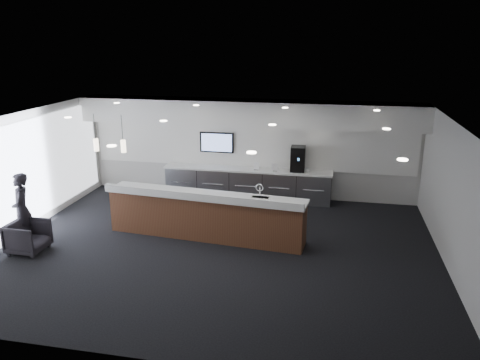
% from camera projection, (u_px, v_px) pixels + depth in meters
% --- Properties ---
extents(ground, '(10.00, 10.00, 0.00)m').
position_uv_depth(ground, '(219.00, 249.00, 10.87)').
color(ground, black).
rests_on(ground, ground).
extents(ceiling, '(10.00, 8.00, 0.02)m').
position_uv_depth(ceiling, '(217.00, 121.00, 9.99)').
color(ceiling, black).
rests_on(ceiling, back_wall).
extents(back_wall, '(10.00, 0.02, 3.00)m').
position_uv_depth(back_wall, '(250.00, 148.00, 14.18)').
color(back_wall, silver).
rests_on(back_wall, ground).
extents(left_wall, '(0.02, 8.00, 3.00)m').
position_uv_depth(left_wall, '(18.00, 175.00, 11.38)').
color(left_wall, silver).
rests_on(left_wall, ground).
extents(right_wall, '(0.02, 8.00, 3.00)m').
position_uv_depth(right_wall, '(457.00, 203.00, 9.49)').
color(right_wall, silver).
rests_on(right_wall, ground).
extents(soffit_bulkhead, '(10.00, 0.90, 0.70)m').
position_uv_depth(soffit_bulkhead, '(247.00, 112.00, 13.42)').
color(soffit_bulkhead, white).
rests_on(soffit_bulkhead, back_wall).
extents(alcove_panel, '(9.80, 0.06, 1.40)m').
position_uv_depth(alcove_panel, '(249.00, 145.00, 14.12)').
color(alcove_panel, white).
rests_on(alcove_panel, back_wall).
extents(window_blinds_wall, '(0.04, 7.36, 2.55)m').
position_uv_depth(window_blinds_wall, '(20.00, 176.00, 11.37)').
color(window_blinds_wall, '#A7B4C9').
rests_on(window_blinds_wall, left_wall).
extents(back_credenza, '(5.06, 0.66, 0.95)m').
position_uv_depth(back_credenza, '(247.00, 184.00, 14.14)').
color(back_credenza, '#95989E').
rests_on(back_credenza, ground).
extents(wall_tv, '(1.05, 0.08, 0.62)m').
position_uv_depth(wall_tv, '(217.00, 142.00, 14.24)').
color(wall_tv, black).
rests_on(wall_tv, back_wall).
extents(pendant_left, '(0.12, 0.12, 0.30)m').
position_uv_depth(pendant_left, '(130.00, 143.00, 11.42)').
color(pendant_left, beige).
rests_on(pendant_left, ceiling).
extents(pendant_right, '(0.12, 0.12, 0.30)m').
position_uv_depth(pendant_right, '(103.00, 142.00, 11.55)').
color(pendant_right, beige).
rests_on(pendant_right, ceiling).
extents(ceiling_can_lights, '(7.00, 5.00, 0.02)m').
position_uv_depth(ceiling_can_lights, '(217.00, 123.00, 10.00)').
color(ceiling_can_lights, silver).
rests_on(ceiling_can_lights, ceiling).
extents(service_counter, '(4.99, 1.29, 1.49)m').
position_uv_depth(service_counter, '(205.00, 215.00, 11.38)').
color(service_counter, '#582E1D').
rests_on(service_counter, ground).
extents(coffee_machine, '(0.43, 0.56, 0.73)m').
position_uv_depth(coffee_machine, '(298.00, 159.00, 13.67)').
color(coffee_machine, black).
rests_on(coffee_machine, back_credenza).
extents(info_sign_left, '(0.17, 0.05, 0.23)m').
position_uv_depth(info_sign_left, '(256.00, 166.00, 13.83)').
color(info_sign_left, white).
rests_on(info_sign_left, back_credenza).
extents(info_sign_right, '(0.17, 0.05, 0.23)m').
position_uv_depth(info_sign_right, '(274.00, 167.00, 13.71)').
color(info_sign_right, white).
rests_on(info_sign_right, back_credenza).
extents(armchair, '(0.81, 0.78, 0.73)m').
position_uv_depth(armchair, '(28.00, 237.00, 10.65)').
color(armchair, black).
rests_on(armchair, ground).
extents(lounge_guest, '(0.69, 0.76, 1.75)m').
position_uv_depth(lounge_guest, '(22.00, 210.00, 10.89)').
color(lounge_guest, black).
rests_on(lounge_guest, ground).
extents(cup_0, '(0.10, 0.10, 0.10)m').
position_uv_depth(cup_0, '(308.00, 171.00, 13.55)').
color(cup_0, white).
rests_on(cup_0, back_credenza).
extents(cup_1, '(0.14, 0.14, 0.10)m').
position_uv_depth(cup_1, '(303.00, 171.00, 13.58)').
color(cup_1, white).
rests_on(cup_1, back_credenza).
extents(cup_2, '(0.13, 0.13, 0.10)m').
position_uv_depth(cup_2, '(298.00, 171.00, 13.60)').
color(cup_2, white).
rests_on(cup_2, back_credenza).
extents(cup_3, '(0.13, 0.13, 0.10)m').
position_uv_depth(cup_3, '(293.00, 170.00, 13.63)').
color(cup_3, white).
rests_on(cup_3, back_credenza).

